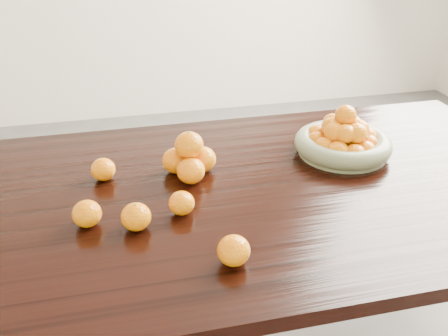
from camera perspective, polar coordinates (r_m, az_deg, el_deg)
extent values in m
cube|color=black|center=(1.41, 0.45, -3.15)|extent=(2.00, 1.00, 0.04)
cube|color=black|center=(2.29, 20.91, -2.78)|extent=(0.08, 0.08, 0.71)
cylinder|color=gray|center=(1.64, 13.31, 1.81)|extent=(0.27, 0.27, 0.01)
torus|color=gray|center=(1.62, 13.42, 2.72)|extent=(0.31, 0.31, 0.06)
ellipsoid|color=orange|center=(1.66, 15.92, 3.42)|extent=(0.07, 0.07, 0.07)
ellipsoid|color=orange|center=(1.69, 14.73, 3.83)|extent=(0.06, 0.06, 0.06)
ellipsoid|color=orange|center=(1.70, 12.94, 4.26)|extent=(0.07, 0.07, 0.06)
ellipsoid|color=orange|center=(1.68, 11.65, 4.02)|extent=(0.06, 0.06, 0.06)
ellipsoid|color=orange|center=(1.65, 10.57, 3.77)|extent=(0.07, 0.07, 0.07)
ellipsoid|color=orange|center=(1.60, 10.58, 3.03)|extent=(0.07, 0.07, 0.06)
ellipsoid|color=orange|center=(1.57, 11.42, 2.35)|extent=(0.07, 0.07, 0.06)
ellipsoid|color=orange|center=(1.55, 12.86, 1.87)|extent=(0.07, 0.07, 0.06)
ellipsoid|color=orange|center=(1.55, 14.73, 1.59)|extent=(0.06, 0.06, 0.06)
ellipsoid|color=orange|center=(1.58, 15.87, 1.96)|extent=(0.06, 0.06, 0.06)
ellipsoid|color=orange|center=(1.63, 16.17, 2.68)|extent=(0.06, 0.06, 0.06)
ellipsoid|color=orange|center=(1.62, 13.66, 2.94)|extent=(0.07, 0.07, 0.06)
ellipsoid|color=orange|center=(1.64, 14.51, 4.78)|extent=(0.06, 0.06, 0.06)
ellipsoid|color=orange|center=(1.65, 13.37, 5.28)|extent=(0.06, 0.06, 0.06)
ellipsoid|color=orange|center=(1.63, 12.33, 5.06)|extent=(0.07, 0.07, 0.06)
ellipsoid|color=orange|center=(1.60, 12.20, 4.60)|extent=(0.07, 0.07, 0.06)
ellipsoid|color=orange|center=(1.57, 12.55, 4.01)|extent=(0.07, 0.07, 0.06)
ellipsoid|color=orange|center=(1.56, 13.71, 3.83)|extent=(0.06, 0.06, 0.06)
ellipsoid|color=orange|center=(1.58, 14.86, 3.85)|extent=(0.07, 0.07, 0.06)
ellipsoid|color=orange|center=(1.61, 15.13, 4.28)|extent=(0.07, 0.07, 0.06)
ellipsoid|color=orange|center=(1.59, 13.74, 5.90)|extent=(0.07, 0.07, 0.06)
ellipsoid|color=orange|center=(1.42, -3.81, -0.32)|extent=(0.08, 0.08, 0.08)
ellipsoid|color=orange|center=(1.48, -2.46, 1.02)|extent=(0.08, 0.08, 0.08)
ellipsoid|color=orange|center=(1.48, -5.52, 0.84)|extent=(0.08, 0.08, 0.08)
ellipsoid|color=orange|center=(1.43, -4.01, 2.64)|extent=(0.08, 0.08, 0.08)
ellipsoid|color=orange|center=(1.24, -10.02, -5.51)|extent=(0.07, 0.07, 0.07)
ellipsoid|color=orange|center=(1.28, -15.39, -5.06)|extent=(0.07, 0.07, 0.07)
ellipsoid|color=orange|center=(1.11, 1.11, -9.41)|extent=(0.07, 0.07, 0.07)
ellipsoid|color=orange|center=(1.47, -13.64, -0.16)|extent=(0.07, 0.07, 0.07)
ellipsoid|color=orange|center=(1.28, -4.87, -4.01)|extent=(0.07, 0.07, 0.06)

